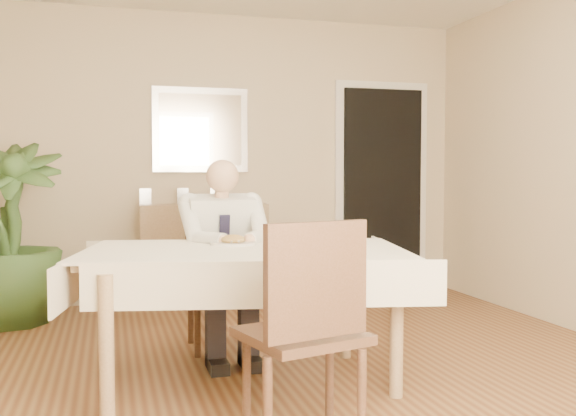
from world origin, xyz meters
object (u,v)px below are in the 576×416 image
object	(u,v)px
dining_table	(245,264)
chair_near	(308,322)
chair_far	(218,274)
potted_palm	(9,233)
coffee_mug	(350,240)
sideboard	(204,254)
seated_man	(225,248)

from	to	relation	value
dining_table	chair_near	world-z (taller)	chair_near
chair_far	potted_palm	bearing A→B (deg)	149.11
dining_table	coffee_mug	bearing A→B (deg)	-4.43
sideboard	chair_near	bearing A→B (deg)	-87.92
sideboard	potted_palm	size ratio (longest dim) A/B	0.79
sideboard	potted_palm	xyz separation A→B (m)	(-1.54, -0.39, 0.26)
chair_far	seated_man	bearing A→B (deg)	-85.14
seated_man	sideboard	world-z (taller)	seated_man
dining_table	chair_near	bearing A→B (deg)	-73.35
dining_table	seated_man	size ratio (longest dim) A/B	1.54
seated_man	sideboard	xyz separation A→B (m)	(0.11, 1.71, -0.25)
seated_man	coffee_mug	bearing A→B (deg)	-53.91
dining_table	sideboard	size ratio (longest dim) A/B	1.73
potted_palm	coffee_mug	bearing A→B (deg)	-46.20
seated_man	potted_palm	bearing A→B (deg)	137.46
dining_table	sideboard	xyz separation A→B (m)	(0.11, 2.30, -0.23)
chair_near	coffee_mug	bearing A→B (deg)	41.80
dining_table	sideboard	world-z (taller)	sideboard
coffee_mug	chair_far	bearing A→B (deg)	117.87
dining_table	chair_far	size ratio (longest dim) A/B	2.23
coffee_mug	potted_palm	xyz separation A→B (m)	(-1.98, 2.07, -0.10)
chair_near	potted_palm	bearing A→B (deg)	103.09
dining_table	potted_palm	xyz separation A→B (m)	(-1.44, 1.91, 0.03)
chair_near	coffee_mug	xyz separation A→B (m)	(0.47, 0.73, 0.25)
potted_palm	sideboard	bearing A→B (deg)	14.14
sideboard	potted_palm	distance (m)	1.61
seated_man	chair_near	bearing A→B (deg)	-86.95
seated_man	dining_table	bearing A→B (deg)	-90.00
seated_man	coffee_mug	distance (m)	0.93
chair_far	chair_near	size ratio (longest dim) A/B	0.89
chair_far	chair_near	distance (m)	1.76
sideboard	potted_palm	bearing A→B (deg)	-163.24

